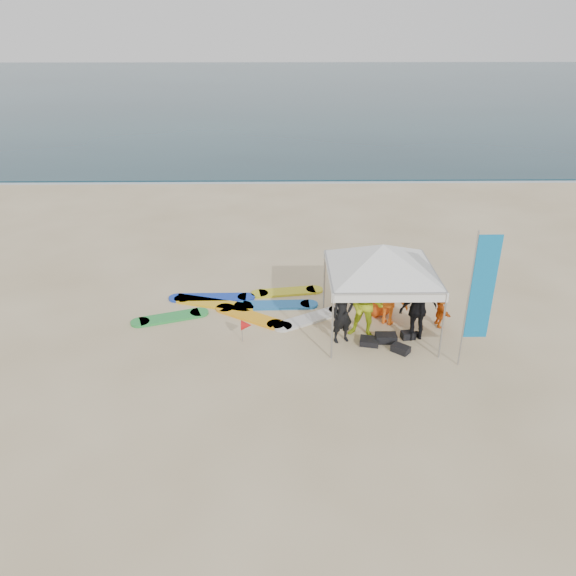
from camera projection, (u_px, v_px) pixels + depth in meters
The scene contains 14 objects.
ground at pixel (294, 379), 13.61m from camera, with size 120.00×120.00×0.00m, color beige.
ocean at pixel (282, 89), 67.55m from camera, with size 160.00×84.00×0.08m, color #0C2633.
shoreline_foam at pixel (286, 181), 29.97m from camera, with size 160.00×1.20×0.01m, color silver.
person_black_a at pixel (343, 314), 14.87m from camera, with size 0.59×0.39×1.63m, color black.
person_yellow at pixel (366, 306), 15.02m from camera, with size 0.92×0.72×1.90m, color #B8D11D.
person_orange_a at pixel (390, 297), 15.75m from camera, with size 1.07×0.62×1.66m, color orange.
person_black_b at pixel (418, 309), 14.94m from camera, with size 1.07×0.44×1.82m, color black.
person_orange_b at pixel (381, 285), 16.15m from camera, with size 0.93×0.60×1.90m, color #EF5115.
person_seated at pixel (441, 310), 15.75m from camera, with size 0.91×0.29×0.98m, color orange.
canopy_tent at pixel (383, 245), 14.58m from camera, with size 3.92×3.92×2.96m.
feather_flag at pixel (481, 289), 13.25m from camera, with size 0.61×0.04×3.60m.
marker_pennant at pixel (246, 325), 14.98m from camera, with size 0.28×0.28×0.64m.
gear_pile at pixel (388, 341), 15.04m from camera, with size 1.58×1.11×0.22m.
surfboard_spread at pixel (246, 307), 16.93m from camera, with size 5.96×2.86×0.07m.
Camera 1 is at (-0.30, -11.27, 7.94)m, focal length 35.00 mm.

